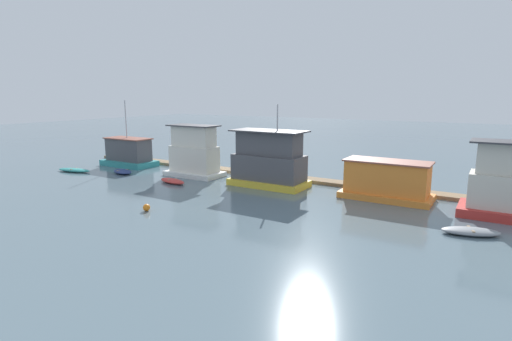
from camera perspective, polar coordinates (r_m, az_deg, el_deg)
ground_plane at (r=37.40m, az=0.80°, el=-1.86°), size 200.00×200.00×0.00m
dock_walkway at (r=40.10m, az=3.14°, el=-0.79°), size 51.00×1.66×0.30m
houseboat_teal at (r=48.80m, az=-17.73°, el=2.38°), size 6.43×3.34×7.56m
houseboat_white at (r=41.06m, az=-8.84°, el=2.41°), size 5.88×3.21×5.19m
houseboat_yellow at (r=36.08m, az=1.84°, el=1.31°), size 7.02×3.50×7.36m
houseboat_orange at (r=33.27m, az=18.16°, el=-1.42°), size 7.00×3.30×3.10m
houseboat_red at (r=31.61m, az=32.39°, el=-1.94°), size 5.80×3.56×5.18m
dinghy_teal at (r=47.24m, az=-24.54°, el=0.05°), size 4.24×1.97×0.37m
dinghy_navy at (r=44.25m, az=-18.52°, el=-0.14°), size 3.05×2.12×0.44m
dinghy_red at (r=38.28m, az=-11.85°, el=-1.47°), size 3.37×1.70×0.42m
dinghy_grey at (r=27.15m, az=28.32°, el=-7.66°), size 3.55×2.37×0.42m
buoy_orange at (r=29.68m, az=-15.37°, el=-5.12°), size 0.51×0.51×0.51m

